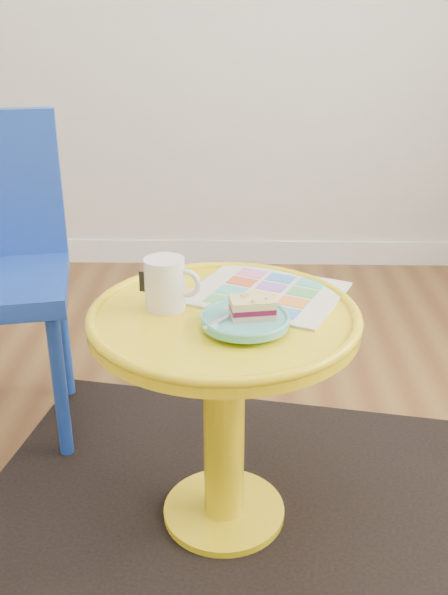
{
  "coord_description": "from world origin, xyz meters",
  "views": [
    {
      "loc": [
        0.67,
        -1.18,
        1.21
      ],
      "look_at": [
        0.64,
        0.16,
        0.62
      ],
      "focal_mm": 40.0,
      "sensor_mm": 36.0,
      "label": 1
    }
  ],
  "objects_px": {
    "mug": "(166,282)",
    "plate": "(245,320)",
    "newspaper": "(267,293)",
    "side_table": "(224,377)"
  },
  "relations": [
    {
      "from": "plate",
      "to": "newspaper",
      "type": "bearing_deg",
      "value": 74.06
    },
    {
      "from": "newspaper",
      "to": "plate",
      "type": "distance_m",
      "value": 0.19
    },
    {
      "from": "side_table",
      "to": "mug",
      "type": "relative_size",
      "value": 4.71
    },
    {
      "from": "mug",
      "to": "plate",
      "type": "bearing_deg",
      "value": -17.8
    },
    {
      "from": "mug",
      "to": "plate",
      "type": "distance_m",
      "value": 0.21
    },
    {
      "from": "newspaper",
      "to": "mug",
      "type": "bearing_deg",
      "value": -135.38
    },
    {
      "from": "side_table",
      "to": "newspaper",
      "type": "xyz_separation_m",
      "value": [
        0.1,
        0.11,
        0.17
      ]
    },
    {
      "from": "side_table",
      "to": "plate",
      "type": "distance_m",
      "value": 0.2
    },
    {
      "from": "newspaper",
      "to": "mug",
      "type": "distance_m",
      "value": 0.25
    },
    {
      "from": "newspaper",
      "to": "plate",
      "type": "bearing_deg",
      "value": -81.65
    }
  ]
}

